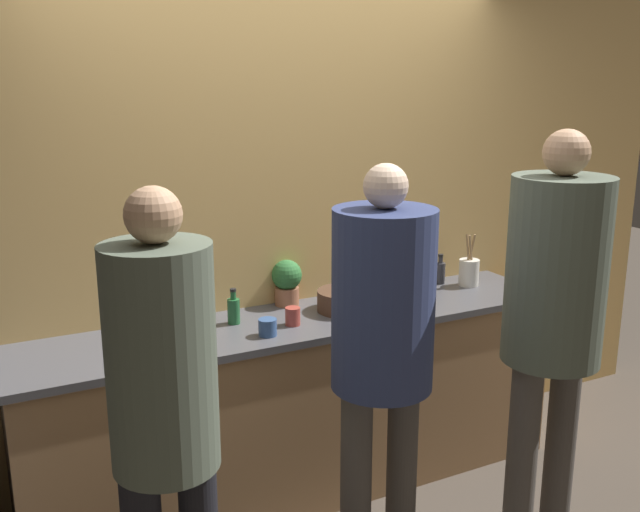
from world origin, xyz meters
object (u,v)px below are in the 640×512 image
at_px(person_left, 164,407).
at_px(potted_plant, 287,281).
at_px(bottle_green, 234,310).
at_px(cup_red, 293,316).
at_px(cup_blue, 268,327).
at_px(utensil_crock, 469,272).
at_px(person_center, 382,330).
at_px(bottle_dark, 440,272).
at_px(person_right, 554,302).
at_px(fruit_bowl, 345,300).

relative_size(person_left, potted_plant, 7.38).
xyz_separation_m(bottle_green, potted_plant, (0.34, 0.14, 0.06)).
bearing_deg(cup_red, cup_blue, -154.80).
bearing_deg(potted_plant, utensil_crock, -7.94).
bearing_deg(bottle_green, person_center, -65.60).
xyz_separation_m(person_left, cup_blue, (0.67, 0.74, -0.08)).
xyz_separation_m(person_center, cup_red, (-0.11, 0.61, -0.11)).
distance_m(person_center, bottle_dark, 1.27).
height_order(cup_red, potted_plant, potted_plant).
height_order(person_right, potted_plant, person_right).
bearing_deg(potted_plant, cup_blue, -125.80).
bearing_deg(person_center, bottle_green, 114.40).
distance_m(person_center, cup_red, 0.63).
bearing_deg(utensil_crock, cup_red, -172.80).
relative_size(utensil_crock, potted_plant, 1.24).
bearing_deg(person_right, utensil_crock, 70.38).
bearing_deg(fruit_bowl, cup_red, -166.61).
distance_m(person_right, fruit_bowl, 1.03).
height_order(fruit_bowl, potted_plant, potted_plant).
height_order(utensil_crock, cup_blue, utensil_crock).
distance_m(bottle_dark, cup_blue, 1.24).
distance_m(person_center, utensil_crock, 1.29).
xyz_separation_m(utensil_crock, cup_red, (-1.15, -0.15, -0.04)).
xyz_separation_m(person_left, person_center, (0.94, 0.20, 0.04)).
xyz_separation_m(bottle_dark, potted_plant, (-0.93, 0.04, 0.06)).
height_order(fruit_bowl, bottle_dark, bottle_dark).
distance_m(person_center, potted_plant, 0.90).
bearing_deg(bottle_green, utensil_crock, -0.07).
height_order(person_left, fruit_bowl, person_left).
distance_m(person_left, cup_red, 1.16).
distance_m(bottle_dark, potted_plant, 0.93).
bearing_deg(person_center, potted_plant, 90.16).
relative_size(utensil_crock, cup_blue, 3.51).
distance_m(person_center, bottle_green, 0.84).
relative_size(person_right, fruit_bowl, 6.62).
relative_size(person_left, person_right, 0.94).
xyz_separation_m(fruit_bowl, cup_red, (-0.32, -0.08, -0.01)).
bearing_deg(person_right, fruit_bowl, 118.24).
height_order(fruit_bowl, cup_red, fruit_bowl).
distance_m(utensil_crock, bottle_dark, 0.16).
bearing_deg(cup_red, bottle_dark, 13.67).
relative_size(cup_blue, potted_plant, 0.35).
height_order(fruit_bowl, utensil_crock, utensil_crock).
bearing_deg(bottle_dark, person_right, -101.92).
relative_size(person_left, cup_red, 20.28).
bearing_deg(person_center, utensil_crock, 35.96).
distance_m(person_left, person_right, 1.64).
height_order(bottle_green, cup_blue, bottle_green).
height_order(person_right, utensil_crock, person_right).
bearing_deg(bottle_green, person_left, -121.58).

